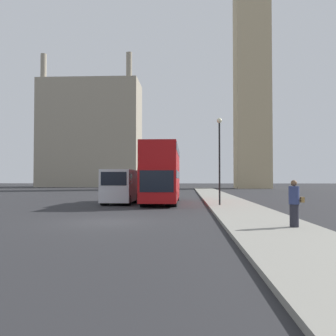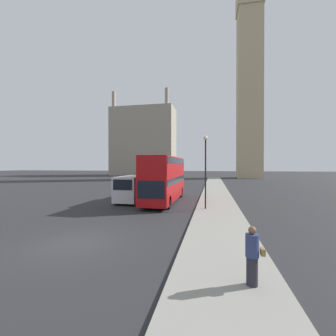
{
  "view_description": "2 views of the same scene",
  "coord_description": "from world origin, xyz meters",
  "px_view_note": "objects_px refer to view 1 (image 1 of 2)",
  "views": [
    {
      "loc": [
        3.55,
        -16.64,
        1.92
      ],
      "look_at": [
        2.08,
        12.48,
        2.79
      ],
      "focal_mm": 40.0,
      "sensor_mm": 36.0,
      "label": 1
    },
    {
      "loc": [
        6.38,
        -9.49,
        3.67
      ],
      "look_at": [
        0.23,
        21.29,
        3.37
      ],
      "focal_mm": 24.0,
      "sensor_mm": 36.0,
      "label": 2
    }
  ],
  "objects_px": {
    "pedestrian": "(294,203)",
    "street_lamp": "(219,148)",
    "red_double_decker_bus": "(162,172)",
    "white_van": "(120,186)",
    "clock_tower": "(251,16)",
    "parked_sedan": "(143,187)"
  },
  "relations": [
    {
      "from": "street_lamp",
      "to": "parked_sedan",
      "type": "relative_size",
      "value": 1.28
    },
    {
      "from": "street_lamp",
      "to": "parked_sedan",
      "type": "bearing_deg",
      "value": 105.84
    },
    {
      "from": "pedestrian",
      "to": "clock_tower",
      "type": "bearing_deg",
      "value": 81.48
    },
    {
      "from": "pedestrian",
      "to": "parked_sedan",
      "type": "height_order",
      "value": "pedestrian"
    },
    {
      "from": "pedestrian",
      "to": "street_lamp",
      "type": "height_order",
      "value": "street_lamp"
    },
    {
      "from": "red_double_decker_bus",
      "to": "pedestrian",
      "type": "relative_size",
      "value": 6.23
    },
    {
      "from": "pedestrian",
      "to": "street_lamp",
      "type": "distance_m",
      "value": 12.21
    },
    {
      "from": "red_double_decker_bus",
      "to": "street_lamp",
      "type": "bearing_deg",
      "value": -42.08
    },
    {
      "from": "clock_tower",
      "to": "white_van",
      "type": "bearing_deg",
      "value": -110.63
    },
    {
      "from": "pedestrian",
      "to": "street_lamp",
      "type": "xyz_separation_m",
      "value": [
        -1.73,
        11.7,
        3.04
      ]
    },
    {
      "from": "clock_tower",
      "to": "red_double_decker_bus",
      "type": "relative_size",
      "value": 6.55
    },
    {
      "from": "white_van",
      "to": "clock_tower",
      "type": "bearing_deg",
      "value": 69.37
    },
    {
      "from": "clock_tower",
      "to": "parked_sedan",
      "type": "bearing_deg",
      "value": -134.23
    },
    {
      "from": "pedestrian",
      "to": "street_lamp",
      "type": "relative_size",
      "value": 0.29
    },
    {
      "from": "white_van",
      "to": "street_lamp",
      "type": "height_order",
      "value": "street_lamp"
    },
    {
      "from": "parked_sedan",
      "to": "white_van",
      "type": "bearing_deg",
      "value": -86.8
    },
    {
      "from": "clock_tower",
      "to": "white_van",
      "type": "distance_m",
      "value": 63.79
    },
    {
      "from": "clock_tower",
      "to": "street_lamp",
      "type": "relative_size",
      "value": 11.84
    },
    {
      "from": "clock_tower",
      "to": "parked_sedan",
      "type": "relative_size",
      "value": 15.17
    },
    {
      "from": "street_lamp",
      "to": "parked_sedan",
      "type": "distance_m",
      "value": 33.28
    },
    {
      "from": "red_double_decker_bus",
      "to": "white_van",
      "type": "bearing_deg",
      "value": -163.81
    },
    {
      "from": "red_double_decker_bus",
      "to": "pedestrian",
      "type": "height_order",
      "value": "red_double_decker_bus"
    }
  ]
}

